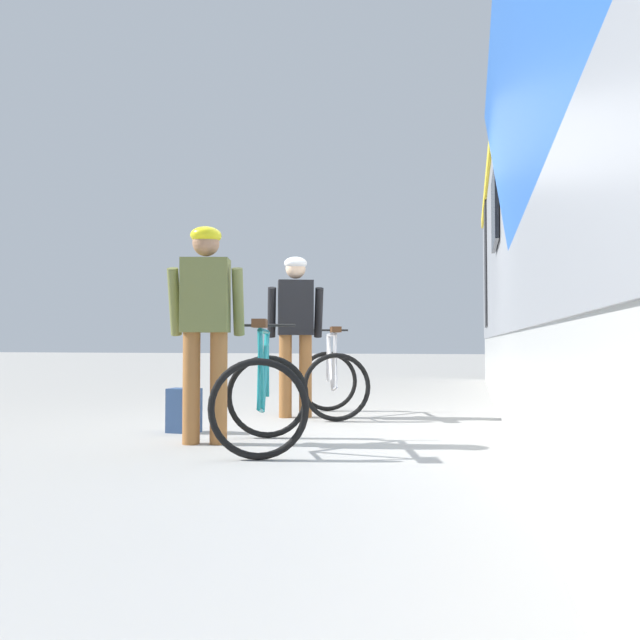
# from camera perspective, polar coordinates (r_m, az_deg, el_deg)

# --- Properties ---
(ground_plane) EXTENTS (80.00, 80.00, 0.00)m
(ground_plane) POSITION_cam_1_polar(r_m,az_deg,el_deg) (5.98, 1.21, -9.89)
(ground_plane) COLOR #A09E99
(cyclist_near_in_dark) EXTENTS (0.66, 0.45, 1.76)m
(cyclist_near_in_dark) POSITION_cam_1_polar(r_m,az_deg,el_deg) (6.99, -2.21, -0.09)
(cyclist_near_in_dark) COLOR #935B2D
(cyclist_near_in_dark) RESTS_ON ground
(cyclist_far_in_olive) EXTENTS (0.65, 0.40, 1.76)m
(cyclist_far_in_olive) POSITION_cam_1_polar(r_m,az_deg,el_deg) (5.24, -10.22, 0.58)
(cyclist_far_in_olive) COLOR #935B2D
(cyclist_far_in_olive) RESTS_ON ground
(bicycle_near_silver) EXTENTS (1.00, 1.24, 0.99)m
(bicycle_near_silver) POSITION_cam_1_polar(r_m,az_deg,el_deg) (7.12, 1.07, -5.38)
(bicycle_near_silver) COLOR black
(bicycle_near_silver) RESTS_ON ground
(bicycle_far_teal) EXTENTS (0.96, 1.21, 0.99)m
(bicycle_far_teal) POSITION_cam_1_polar(r_m,az_deg,el_deg) (4.99, -5.10, -6.81)
(bicycle_far_teal) COLOR black
(bicycle_far_teal) RESTS_ON ground
(backpack_on_platform) EXTENTS (0.29, 0.20, 0.40)m
(backpack_on_platform) POSITION_cam_1_polar(r_m,az_deg,el_deg) (5.97, -12.09, -7.93)
(backpack_on_platform) COLOR navy
(backpack_on_platform) RESTS_ON ground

